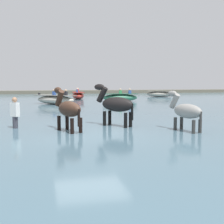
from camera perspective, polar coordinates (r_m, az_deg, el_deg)
The scene contains 11 objects.
ground_plane at distance 10.75m, azimuth -4.13°, elevation -6.15°, with size 120.00×120.00×0.00m, color #666051.
water_surface at distance 20.55m, azimuth -8.71°, elevation 0.04°, with size 90.00×90.00×0.42m, color #476675.
horse_lead_black at distance 12.16m, azimuth 0.71°, elevation 1.24°, with size 1.52×1.72×2.13m.
horse_trailing_dark_bay at distance 10.98m, azimuth -8.33°, elevation 0.36°, with size 1.04×1.82×2.02m.
horse_flank_grey at distance 11.23m, azimuth 13.93°, elevation -0.04°, with size 0.82×1.73×1.88m.
boat_mid_outer at distance 24.93m, azimuth -10.75°, elevation 2.34°, with size 3.58×3.66×1.23m.
boat_mid_channel at distance 32.96m, azimuth -6.48°, elevation 3.16°, with size 1.47×3.98×1.20m.
boat_distant_west at distance 37.57m, azimuth 9.08°, elevation 3.42°, with size 3.42×3.03×0.86m.
boat_distant_east at distance 28.22m, azimuth 1.57°, elevation 2.79°, with size 3.37×1.40×1.20m.
person_onlooker_left at distance 12.21m, azimuth -17.97°, elevation -0.87°, with size 0.37×0.36×1.63m.
far_shoreline at distance 48.41m, azimuth -11.53°, elevation 3.49°, with size 80.00×2.40×0.94m, color #605B4C.
Camera 1 is at (-1.71, -10.39, 2.20)m, focal length 48.01 mm.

